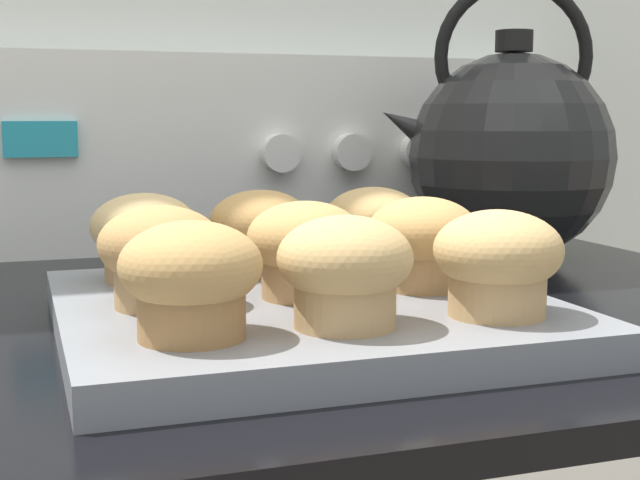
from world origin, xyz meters
name	(u,v)px	position (x,y,z in m)	size (l,w,h in m)	color
control_panel	(219,152)	(0.00, 0.61, 1.04)	(0.78, 0.07, 0.20)	white
muffin_pan	(301,313)	(-0.03, 0.24, 0.95)	(0.31, 0.31, 0.02)	slate
muffin_r0_c0	(191,278)	(-0.12, 0.15, 0.99)	(0.08, 0.08, 0.06)	olive
muffin_r0_c1	(345,269)	(-0.03, 0.15, 0.99)	(0.08, 0.08, 0.06)	tan
muffin_r0_c2	(498,261)	(0.06, 0.15, 0.99)	(0.08, 0.08, 0.06)	tan
muffin_r1_c0	(160,254)	(-0.12, 0.23, 0.99)	(0.08, 0.08, 0.06)	#A37A4C
muffin_r1_c1	(305,247)	(-0.03, 0.23, 0.99)	(0.08, 0.08, 0.06)	#A37A4C
muffin_r1_c2	(423,241)	(0.06, 0.24, 0.99)	(0.08, 0.08, 0.06)	#A37A4C
muffin_r2_c0	(144,235)	(-0.12, 0.33, 0.99)	(0.08, 0.08, 0.06)	#A37A4C
muffin_r2_c1	(261,230)	(-0.03, 0.33, 0.99)	(0.08, 0.08, 0.06)	olive
muffin_r2_c2	(374,226)	(0.06, 0.32, 0.99)	(0.08, 0.08, 0.06)	olive
tea_kettle	(509,152)	(0.25, 0.45, 1.04)	(0.23, 0.20, 0.27)	black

